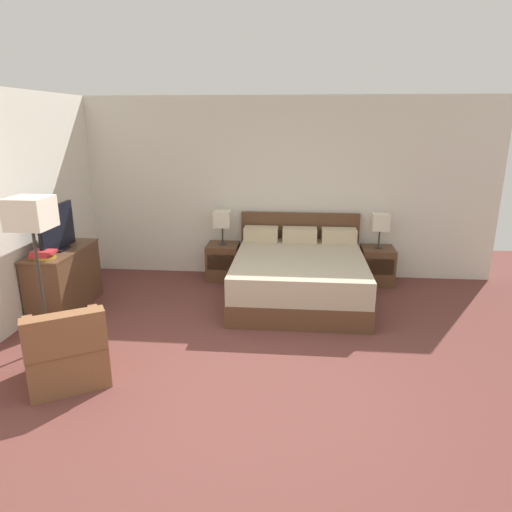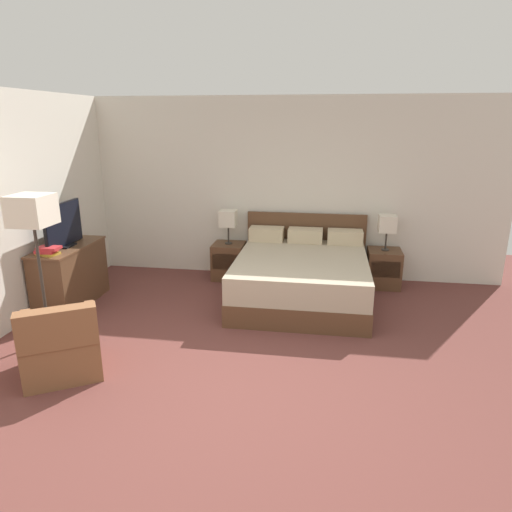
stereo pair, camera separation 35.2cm
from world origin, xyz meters
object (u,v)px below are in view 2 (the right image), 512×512
at_px(table_lamp_left, 228,219).
at_px(armchair_by_window, 61,347).
at_px(tv, 63,226).
at_px(book_red_cover, 48,254).
at_px(bed, 301,276).
at_px(book_blue_cover, 46,251).
at_px(nightstand_left, 229,261).
at_px(table_lamp_right, 387,224).
at_px(nightstand_right, 384,268).
at_px(dresser, 70,274).
at_px(book_small_top, 49,248).
at_px(floor_lamp, 33,218).

relative_size(table_lamp_left, armchair_by_window, 0.54).
distance_m(tv, book_red_cover, 0.46).
height_order(bed, book_blue_cover, bed).
xyz_separation_m(nightstand_left, table_lamp_right, (2.31, 0.00, 0.66)).
distance_m(nightstand_right, table_lamp_left, 2.41).
bearing_deg(nightstand_right, armchair_by_window, -137.86).
bearing_deg(table_lamp_right, book_red_cover, -157.27).
relative_size(nightstand_left, table_lamp_left, 1.07).
height_order(nightstand_right, tv, tv).
distance_m(nightstand_right, tv, 4.44).
xyz_separation_m(nightstand_right, book_blue_cover, (-4.17, -1.74, 0.57)).
relative_size(nightstand_left, dresser, 0.48).
bearing_deg(tv, bed, 12.28).
distance_m(book_red_cover, book_blue_cover, 0.04).
distance_m(table_lamp_right, book_red_cover, 4.51).
height_order(nightstand_left, book_red_cover, book_red_cover).
distance_m(book_red_cover, book_small_top, 0.07).
distance_m(nightstand_left, armchair_by_window, 3.14).
bearing_deg(book_red_cover, tv, 89.02).
height_order(bed, tv, tv).
bearing_deg(floor_lamp, table_lamp_right, 31.91).
bearing_deg(dresser, book_small_top, -87.58).
relative_size(book_small_top, armchair_by_window, 0.27).
bearing_deg(nightstand_right, bed, -148.49).
distance_m(table_lamp_left, dresser, 2.33).
relative_size(tv, book_red_cover, 3.22).
height_order(book_blue_cover, floor_lamp, floor_lamp).
distance_m(table_lamp_right, dresser, 4.39).
relative_size(dresser, tv, 1.45).
height_order(bed, armchair_by_window, bed).
relative_size(bed, book_red_cover, 8.24).
xyz_separation_m(nightstand_right, book_small_top, (-4.14, -1.74, 0.61)).
relative_size(nightstand_left, floor_lamp, 0.34).
relative_size(bed, book_small_top, 7.94).
distance_m(bed, tv, 3.15).
bearing_deg(nightstand_left, dresser, -144.01).
height_order(nightstand_right, table_lamp_left, table_lamp_left).
relative_size(table_lamp_right, dresser, 0.45).
bearing_deg(nightstand_left, table_lamp_right, 0.04).
bearing_deg(nightstand_left, tv, -143.43).
height_order(book_small_top, armchair_by_window, book_small_top).
distance_m(table_lamp_left, floor_lamp, 2.86).
xyz_separation_m(nightstand_left, tv, (-1.83, -1.36, 0.80)).
distance_m(nightstand_left, table_lamp_right, 2.41).
bearing_deg(armchair_by_window, floor_lamp, 131.67).
bearing_deg(tv, dresser, 95.50).
distance_m(bed, book_blue_cover, 3.23).
relative_size(nightstand_right, table_lamp_right, 1.07).
relative_size(nightstand_right, book_blue_cover, 2.49).
bearing_deg(book_blue_cover, nightstand_right, 22.64).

